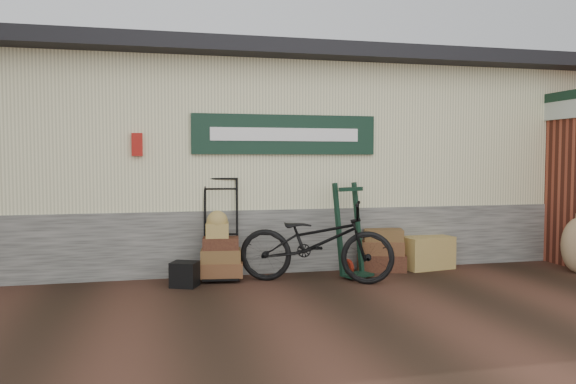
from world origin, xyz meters
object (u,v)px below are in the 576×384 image
at_px(suitcase_stack, 381,249).
at_px(black_trunk, 185,274).
at_px(green_barrow, 351,230).
at_px(porter_trolley, 221,227).
at_px(wicker_hamper, 426,252).
at_px(bicycle, 316,237).

bearing_deg(suitcase_stack, black_trunk, -171.50).
bearing_deg(black_trunk, green_barrow, 2.90).
distance_m(porter_trolley, suitcase_stack, 2.35).
relative_size(porter_trolley, suitcase_stack, 2.01).
height_order(wicker_hamper, bicycle, bicycle).
distance_m(wicker_hamper, black_trunk, 3.55).
height_order(porter_trolley, bicycle, porter_trolley).
relative_size(porter_trolley, bicycle, 0.68).
height_order(green_barrow, suitcase_stack, green_barrow).
xyz_separation_m(porter_trolley, black_trunk, (-0.50, -0.39, -0.53)).
height_order(black_trunk, bicycle, bicycle).
bearing_deg(wicker_hamper, green_barrow, -166.51).
bearing_deg(black_trunk, wicker_hamper, 6.81).
distance_m(green_barrow, suitcase_stack, 0.73).
height_order(porter_trolley, wicker_hamper, porter_trolley).
bearing_deg(bicycle, black_trunk, 108.01).
bearing_deg(black_trunk, bicycle, -4.04).
xyz_separation_m(suitcase_stack, black_trunk, (-2.82, -0.42, -0.15)).
xyz_separation_m(green_barrow, black_trunk, (-2.24, -0.11, -0.48)).
height_order(wicker_hamper, black_trunk, wicker_hamper).
distance_m(wicker_hamper, bicycle, 1.95).
bearing_deg(suitcase_stack, porter_trolley, -179.31).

